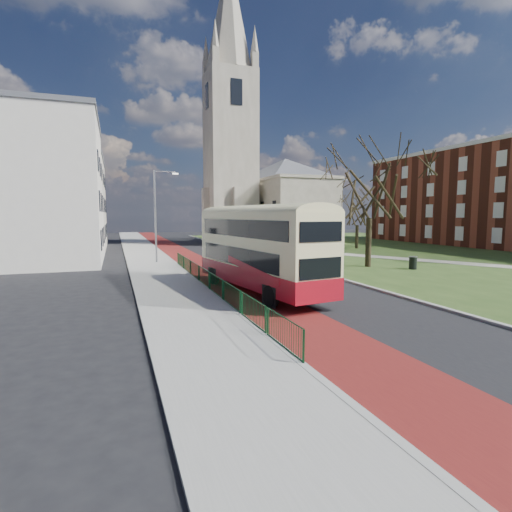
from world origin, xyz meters
name	(u,v)px	position (x,y,z in m)	size (l,w,h in m)	color
ground	(285,302)	(0.00, 0.00, 0.00)	(160.00, 160.00, 0.00)	black
road_carriageway	(217,259)	(1.50, 20.00, 0.01)	(9.00, 120.00, 0.01)	black
bus_lane	(190,260)	(-1.20, 20.00, 0.01)	(3.40, 120.00, 0.01)	#591414
pavement_west	(149,261)	(-5.00, 20.00, 0.06)	(4.00, 120.00, 0.12)	gray
kerb_west	(171,260)	(-3.00, 20.00, 0.07)	(0.25, 120.00, 0.13)	#999993
kerb_east	(255,254)	(6.10, 22.00, 0.07)	(0.25, 80.00, 0.13)	#999993
grass_green	(407,249)	(26.00, 22.00, 0.02)	(40.00, 80.00, 0.04)	#2C4719
footpath	(445,262)	(20.00, 10.00, 0.06)	(2.20, 36.00, 0.03)	#9E998C
pedestrian_railing	(209,281)	(-2.95, 4.00, 0.55)	(0.07, 24.00, 1.12)	#0D391B
gothic_church	(260,154)	(12.56, 38.00, 13.13)	(16.38, 18.00, 40.00)	gray
brick_terrace	(509,195)	(40.00, 20.00, 6.76)	(10.30, 44.30, 13.50)	brown
street_block_near	(40,189)	(-14.00, 22.00, 6.51)	(10.30, 14.30, 13.00)	silver
street_block_far	(62,203)	(-14.00, 38.00, 5.76)	(10.30, 16.30, 11.50)	#B3AB98
streetlamp	(157,211)	(-4.35, 18.00, 4.59)	(2.13, 0.18, 8.00)	gray
bus	(259,245)	(-0.47, 2.56, 2.64)	(4.16, 11.33, 4.63)	maroon
winter_tree_near	(370,179)	(11.67, 9.74, 7.13)	(7.40, 7.40, 10.23)	black
winter_tree_far	(358,207)	(20.87, 25.23, 5.25)	(5.89, 5.89, 7.52)	#332A19
litter_bin	(413,263)	(14.04, 7.21, 0.55)	(0.70, 0.70, 1.01)	black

